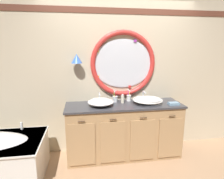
{
  "coord_description": "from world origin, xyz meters",
  "views": [
    {
      "loc": [
        -0.61,
        -2.53,
        1.74
      ],
      "look_at": [
        -0.17,
        0.25,
        1.13
      ],
      "focal_mm": 30.15,
      "sensor_mm": 36.0,
      "label": 1
    }
  ],
  "objects_px": {
    "soap_dispenser": "(123,99)",
    "folded_hand_towel": "(174,104)",
    "sink_basin_right": "(148,100)",
    "toothbrush_holder_left": "(115,99)",
    "toothbrush_holder_right": "(129,98)",
    "sink_basin_left": "(101,102)"
  },
  "relations": [
    {
      "from": "sink_basin_left",
      "to": "soap_dispenser",
      "type": "relative_size",
      "value": 2.61
    },
    {
      "from": "sink_basin_left",
      "to": "sink_basin_right",
      "type": "relative_size",
      "value": 0.84
    },
    {
      "from": "toothbrush_holder_right",
      "to": "sink_basin_right",
      "type": "bearing_deg",
      "value": -38.93
    },
    {
      "from": "toothbrush_holder_right",
      "to": "folded_hand_towel",
      "type": "xyz_separation_m",
      "value": [
        0.64,
        -0.33,
        -0.04
      ]
    },
    {
      "from": "toothbrush_holder_right",
      "to": "soap_dispenser",
      "type": "distance_m",
      "value": 0.17
    },
    {
      "from": "soap_dispenser",
      "to": "folded_hand_towel",
      "type": "bearing_deg",
      "value": -16.29
    },
    {
      "from": "sink_basin_right",
      "to": "toothbrush_holder_right",
      "type": "bearing_deg",
      "value": 141.07
    },
    {
      "from": "sink_basin_right",
      "to": "toothbrush_holder_left",
      "type": "relative_size",
      "value": 2.29
    },
    {
      "from": "sink_basin_left",
      "to": "toothbrush_holder_left",
      "type": "relative_size",
      "value": 1.93
    },
    {
      "from": "sink_basin_right",
      "to": "folded_hand_towel",
      "type": "distance_m",
      "value": 0.41
    },
    {
      "from": "sink_basin_right",
      "to": "soap_dispenser",
      "type": "distance_m",
      "value": 0.4
    },
    {
      "from": "toothbrush_holder_left",
      "to": "soap_dispenser",
      "type": "relative_size",
      "value": 1.35
    },
    {
      "from": "sink_basin_left",
      "to": "toothbrush_holder_left",
      "type": "distance_m",
      "value": 0.32
    },
    {
      "from": "sink_basin_left",
      "to": "folded_hand_towel",
      "type": "bearing_deg",
      "value": -6.05
    },
    {
      "from": "toothbrush_holder_right",
      "to": "soap_dispenser",
      "type": "relative_size",
      "value": 1.31
    },
    {
      "from": "sink_basin_left",
      "to": "toothbrush_holder_left",
      "type": "height_order",
      "value": "toothbrush_holder_left"
    },
    {
      "from": "toothbrush_holder_left",
      "to": "folded_hand_towel",
      "type": "bearing_deg",
      "value": -19.13
    },
    {
      "from": "toothbrush_holder_left",
      "to": "sink_basin_left",
      "type": "bearing_deg",
      "value": -144.19
    },
    {
      "from": "sink_basin_right",
      "to": "soap_dispenser",
      "type": "relative_size",
      "value": 3.09
    },
    {
      "from": "toothbrush_holder_left",
      "to": "toothbrush_holder_right",
      "type": "relative_size",
      "value": 1.03
    },
    {
      "from": "sink_basin_right",
      "to": "soap_dispenser",
      "type": "bearing_deg",
      "value": 164.8
    },
    {
      "from": "sink_basin_right",
      "to": "folded_hand_towel",
      "type": "relative_size",
      "value": 2.87
    }
  ]
}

